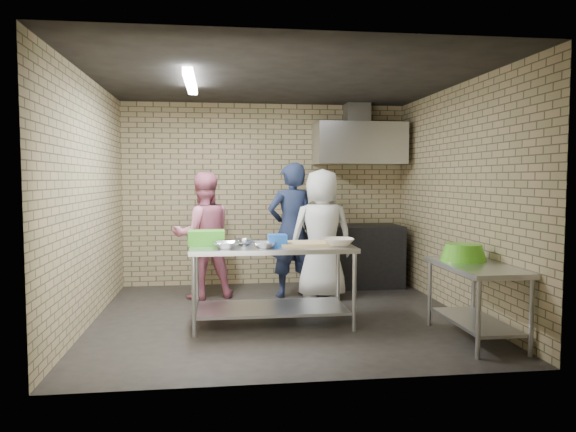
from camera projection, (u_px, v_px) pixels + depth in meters
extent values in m
plane|color=black|center=(282.00, 317.00, 6.19)|extent=(4.20, 4.20, 0.00)
plane|color=black|center=(281.00, 79.00, 6.00)|extent=(4.20, 4.20, 0.00)
cube|color=#92865B|center=(266.00, 194.00, 8.08)|extent=(4.20, 0.06, 2.70)
cube|color=#92865B|center=(312.00, 210.00, 4.12)|extent=(4.20, 0.06, 2.70)
cube|color=#92865B|center=(89.00, 201.00, 5.83)|extent=(0.06, 4.00, 2.70)
cube|color=#92865B|center=(458.00, 199.00, 6.37)|extent=(0.06, 4.00, 2.70)
cube|color=silver|center=(272.00, 285.00, 5.85)|extent=(1.74, 0.87, 0.87)
cube|color=silver|center=(476.00, 302.00, 5.31)|extent=(0.60, 1.20, 0.75)
cube|color=black|center=(359.00, 256.00, 7.96)|extent=(1.20, 0.70, 0.90)
cube|color=silver|center=(359.00, 144.00, 7.90)|extent=(1.30, 0.60, 0.60)
cube|color=#A5A8AD|center=(357.00, 114.00, 8.02)|extent=(0.35, 0.30, 0.30)
cube|color=#3F2B19|center=(375.00, 157.00, 8.14)|extent=(0.80, 0.20, 0.04)
cube|color=white|center=(191.00, 82.00, 5.88)|extent=(0.10, 1.25, 0.08)
cube|color=green|center=(207.00, 238.00, 5.85)|extent=(0.39, 0.29, 0.15)
cube|color=blue|center=(277.00, 240.00, 5.73)|extent=(0.19, 0.19, 0.13)
cube|color=tan|center=(304.00, 243.00, 5.85)|extent=(0.53, 0.41, 0.03)
imported|color=silver|center=(226.00, 245.00, 5.56)|extent=(0.28, 0.28, 0.07)
imported|color=#ACAEB3|center=(244.00, 242.00, 5.83)|extent=(0.21, 0.21, 0.06)
imported|color=#B4B6BB|center=(264.00, 245.00, 5.59)|extent=(0.26, 0.26, 0.06)
imported|color=beige|center=(338.00, 242.00, 5.76)|extent=(0.34, 0.34, 0.08)
cylinder|color=#B22619|center=(359.00, 149.00, 8.10)|extent=(0.07, 0.07, 0.18)
cylinder|color=green|center=(385.00, 150.00, 8.15)|extent=(0.06, 0.06, 0.15)
imported|color=#141732|center=(291.00, 230.00, 7.23)|extent=(0.74, 0.58, 1.80)
imported|color=#D5718B|center=(203.00, 236.00, 7.14)|extent=(0.93, 0.80, 1.67)
imported|color=silver|center=(322.00, 234.00, 7.08)|extent=(0.87, 0.59, 1.71)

